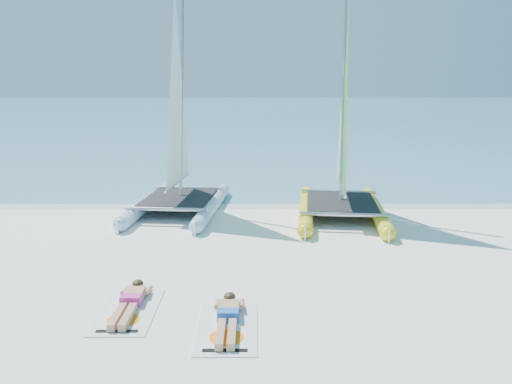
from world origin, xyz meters
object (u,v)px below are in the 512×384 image
towel_b (227,328)px  sunbather_b (228,316)px  towel_a (128,311)px  catamaran_blue (178,143)px  sunbather_a (130,301)px  catamaran_yellow (342,140)px

towel_b → sunbather_b: bearing=90.0°
towel_a → towel_b: size_ratio=1.00×
towel_a → catamaran_blue: bearing=90.9°
sunbather_a → towel_a: bearing=-90.0°
catamaran_yellow → towel_b: size_ratio=3.93×
catamaran_blue → sunbather_b: (1.94, -7.67, -2.04)m
towel_b → sunbather_b: (0.00, 0.19, 0.11)m
catamaran_blue → sunbather_b: 8.17m
catamaran_blue → sunbather_a: catamaran_blue is taller
sunbather_b → catamaran_blue: bearing=104.2°
towel_b → sunbather_b: size_ratio=1.07×
sunbather_a → sunbather_b: (1.82, -0.61, 0.00)m
catamaran_blue → catamaran_yellow: 5.12m
towel_a → sunbather_a: (0.00, 0.19, 0.11)m
catamaran_yellow → sunbather_b: catamaran_yellow is taller
sunbather_a → towel_b: bearing=-23.8°
catamaran_yellow → towel_a: size_ratio=3.93×
catamaran_yellow → sunbather_b: size_ratio=4.21×
towel_a → sunbather_b: bearing=-12.9°
catamaran_yellow → towel_b: 8.61m
sunbather_b → sunbather_a: bearing=161.5°
catamaran_blue → catamaran_yellow: catamaran_yellow is taller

